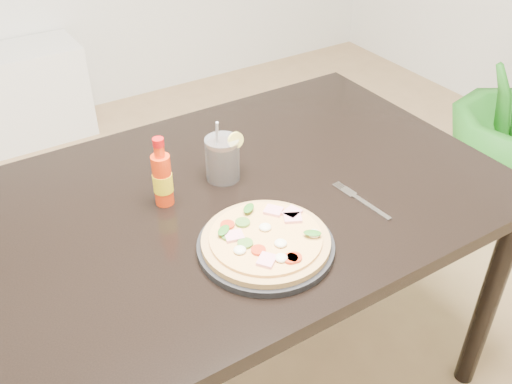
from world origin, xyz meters
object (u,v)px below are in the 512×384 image
pizza (266,239)px  hot_sauce_bottle (162,178)px  plate (266,246)px  fork (360,200)px  cola_cup (223,160)px  dining_table (232,220)px

pizza → hot_sauce_bottle: bearing=112.7°
plate → pizza: 0.02m
fork → pizza: bearing=-179.3°
hot_sauce_bottle → pizza: bearing=-67.3°
pizza → cola_cup: cola_cup is taller
plate → fork: (0.30, 0.03, -0.01)m
plate → cola_cup: cola_cup is taller
pizza → cola_cup: 0.31m
pizza → fork: 0.30m
plate → pizza: pizza is taller
dining_table → hot_sauce_bottle: size_ratio=7.68×
pizza → hot_sauce_bottle: size_ratio=1.57×
cola_cup → fork: size_ratio=0.94×
plate → cola_cup: bearing=78.5°
cola_cup → pizza: bearing=-101.4°
dining_table → pizza: bearing=-99.8°
hot_sauce_bottle → cola_cup: bearing=6.4°
cola_cup → dining_table: bearing=-106.1°
pizza → cola_cup: bearing=78.6°
dining_table → pizza: size_ratio=4.90×
dining_table → cola_cup: bearing=73.9°
hot_sauce_bottle → cola_cup: size_ratio=1.02×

